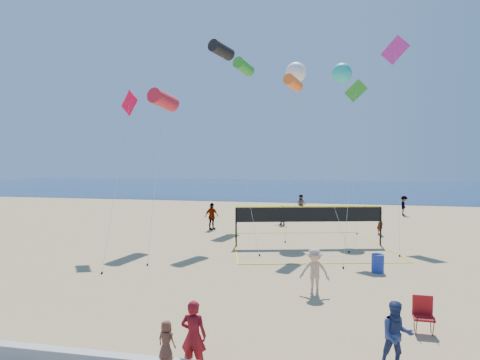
% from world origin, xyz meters
% --- Properties ---
extents(ground, '(120.00, 120.00, 0.00)m').
position_xyz_m(ground, '(0.00, 0.00, 0.00)').
color(ground, tan).
rests_on(ground, ground).
extents(ocean, '(140.00, 50.00, 0.03)m').
position_xyz_m(ocean, '(0.00, 62.00, 0.01)').
color(ocean, '#10274E').
rests_on(ocean, ground).
extents(woman, '(0.64, 0.43, 1.76)m').
position_xyz_m(woman, '(-0.85, -2.24, 0.88)').
color(woman, maroon).
rests_on(woman, ground).
extents(toddler, '(0.50, 0.39, 0.91)m').
position_xyz_m(toddler, '(-1.25, -2.99, 1.05)').
color(toddler, brown).
rests_on(toddler, seawall).
extents(bystander_a, '(0.87, 0.71, 1.67)m').
position_xyz_m(bystander_a, '(3.99, -1.07, 0.83)').
color(bystander_a, navy).
rests_on(bystander_a, ground).
extents(bystander_b, '(1.20, 0.77, 1.76)m').
position_xyz_m(bystander_b, '(1.81, 4.35, 0.88)').
color(bystander_b, '#CCA988').
rests_on(bystander_b, ground).
extents(far_person_0, '(1.08, 1.17, 1.93)m').
position_xyz_m(far_person_0, '(-5.96, 17.62, 0.96)').
color(far_person_0, gray).
rests_on(far_person_0, ground).
extents(far_person_1, '(1.33, 1.24, 1.49)m').
position_xyz_m(far_person_1, '(-1.22, 20.76, 0.75)').
color(far_person_1, gray).
rests_on(far_person_1, ground).
extents(far_person_2, '(0.56, 0.65, 1.51)m').
position_xyz_m(far_person_2, '(5.69, 17.98, 0.76)').
color(far_person_2, gray).
rests_on(far_person_2, ground).
extents(far_person_3, '(0.99, 0.84, 1.80)m').
position_xyz_m(far_person_3, '(-0.17, 27.36, 0.90)').
color(far_person_3, gray).
rests_on(far_person_3, ground).
extents(far_person_4, '(0.92, 1.26, 1.76)m').
position_xyz_m(far_person_4, '(8.92, 28.50, 0.88)').
color(far_person_4, gray).
rests_on(far_person_4, ground).
extents(camp_chair, '(0.59, 0.72, 1.19)m').
position_xyz_m(camp_chair, '(5.10, 1.39, 0.61)').
color(camp_chair, maroon).
rests_on(camp_chair, ground).
extents(trash_barrel, '(0.72, 0.72, 0.82)m').
position_xyz_m(trash_barrel, '(4.51, 8.04, 0.41)').
color(trash_barrel, '#18319D').
rests_on(trash_barrel, ground).
extents(volleyball_net, '(10.60, 10.49, 2.34)m').
position_xyz_m(volleyball_net, '(1.17, 13.29, 1.60)').
color(volleyball_net, black).
rests_on(volleyball_net, ground).
extents(kite_0, '(2.67, 8.30, 9.52)m').
position_xyz_m(kite_0, '(-8.12, 14.03, 8.86)').
color(kite_0, red).
rests_on(kite_0, ground).
extents(kite_1, '(4.56, 7.76, 13.08)m').
position_xyz_m(kite_1, '(-4.97, 16.72, 12.50)').
color(kite_1, black).
rests_on(kite_1, ground).
extents(kite_2, '(3.93, 3.60, 10.21)m').
position_xyz_m(kite_2, '(0.10, 14.52, 9.73)').
color(kite_2, orange).
rests_on(kite_2, ground).
extents(kite_3, '(2.42, 6.73, 9.17)m').
position_xyz_m(kite_3, '(-9.14, 11.15, 7.86)').
color(kite_3, '#F40A38').
rests_on(kite_3, ground).
extents(kite_4, '(1.47, 5.58, 9.71)m').
position_xyz_m(kite_4, '(3.71, 13.34, 8.29)').
color(kite_4, green).
rests_on(kite_4, ground).
extents(kite_5, '(1.86, 8.72, 13.65)m').
position_xyz_m(kite_5, '(6.66, 19.34, 12.03)').
color(kite_5, '#C22897').
rests_on(kite_5, ground).
extents(kite_6, '(1.91, 5.65, 11.89)m').
position_xyz_m(kite_6, '(-0.07, 18.62, 11.16)').
color(kite_6, white).
rests_on(kite_6, ground).
extents(kite_7, '(1.99, 3.02, 11.94)m').
position_xyz_m(kite_7, '(3.11, 19.82, 11.23)').
color(kite_7, '#27C2B6').
rests_on(kite_7, ground).
extents(kite_8, '(1.51, 6.62, 13.38)m').
position_xyz_m(kite_8, '(-4.75, 23.33, 12.73)').
color(kite_8, green).
rests_on(kite_8, ground).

